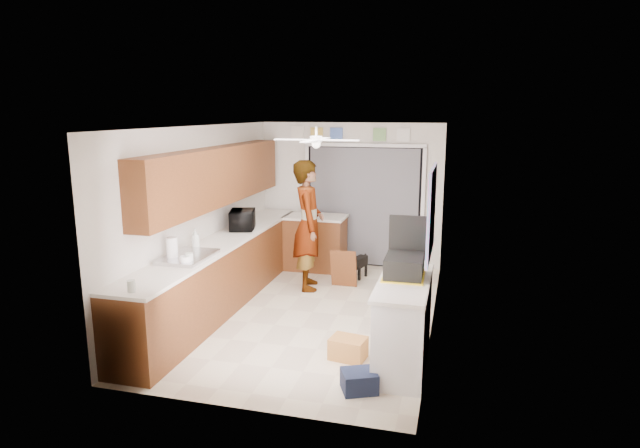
# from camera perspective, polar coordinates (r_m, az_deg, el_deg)

# --- Properties ---
(floor) EXTENTS (5.00, 5.00, 0.00)m
(floor) POSITION_cam_1_polar(r_m,az_deg,el_deg) (7.40, -0.79, -9.38)
(floor) COLOR beige
(floor) RESTS_ON ground
(ceiling) EXTENTS (5.00, 5.00, 0.00)m
(ceiling) POSITION_cam_1_polar(r_m,az_deg,el_deg) (6.89, -0.86, 10.37)
(ceiling) COLOR white
(ceiling) RESTS_ON ground
(wall_back) EXTENTS (3.20, 0.00, 3.20)m
(wall_back) POSITION_cam_1_polar(r_m,az_deg,el_deg) (9.43, 3.23, 3.15)
(wall_back) COLOR silver
(wall_back) RESTS_ON ground
(wall_front) EXTENTS (3.20, 0.00, 3.20)m
(wall_front) POSITION_cam_1_polar(r_m,az_deg,el_deg) (4.75, -8.93, -5.84)
(wall_front) COLOR silver
(wall_front) RESTS_ON ground
(wall_left) EXTENTS (0.00, 5.00, 5.00)m
(wall_left) POSITION_cam_1_polar(r_m,az_deg,el_deg) (7.62, -12.51, 0.76)
(wall_left) COLOR silver
(wall_left) RESTS_ON ground
(wall_right) EXTENTS (0.00, 5.00, 5.00)m
(wall_right) POSITION_cam_1_polar(r_m,az_deg,el_deg) (6.80, 12.29, -0.56)
(wall_right) COLOR silver
(wall_right) RESTS_ON ground
(left_base_cabinets) EXTENTS (0.60, 4.80, 0.90)m
(left_base_cabinets) POSITION_cam_1_polar(r_m,az_deg,el_deg) (7.68, -10.23, -5.21)
(left_base_cabinets) COLOR brown
(left_base_cabinets) RESTS_ON floor
(left_countertop) EXTENTS (0.62, 4.80, 0.04)m
(left_countertop) POSITION_cam_1_polar(r_m,az_deg,el_deg) (7.55, -10.30, -1.80)
(left_countertop) COLOR white
(left_countertop) RESTS_ON left_base_cabinets
(upper_cabinets) EXTENTS (0.32, 4.00, 0.80)m
(upper_cabinets) POSITION_cam_1_polar(r_m,az_deg,el_deg) (7.64, -10.94, 5.04)
(upper_cabinets) COLOR brown
(upper_cabinets) RESTS_ON wall_left
(sink_basin) EXTENTS (0.50, 0.76, 0.06)m
(sink_basin) POSITION_cam_1_polar(r_m,az_deg,el_deg) (6.68, -13.90, -3.47)
(sink_basin) COLOR silver
(sink_basin) RESTS_ON left_countertop
(faucet) EXTENTS (0.03, 0.03, 0.22)m
(faucet) POSITION_cam_1_polar(r_m,az_deg,el_deg) (6.75, -15.36, -2.56)
(faucet) COLOR silver
(faucet) RESTS_ON left_countertop
(peninsula_base) EXTENTS (1.00, 0.60, 0.90)m
(peninsula_base) POSITION_cam_1_polar(r_m,az_deg,el_deg) (9.23, -0.49, -2.10)
(peninsula_base) COLOR brown
(peninsula_base) RESTS_ON floor
(peninsula_top) EXTENTS (1.04, 0.64, 0.04)m
(peninsula_top) POSITION_cam_1_polar(r_m,az_deg,el_deg) (9.12, -0.50, 0.77)
(peninsula_top) COLOR white
(peninsula_top) RESTS_ON peninsula_base
(back_opening_recess) EXTENTS (2.00, 0.06, 2.10)m
(back_opening_recess) POSITION_cam_1_polar(r_m,az_deg,el_deg) (9.39, 4.68, 1.86)
(back_opening_recess) COLOR black
(back_opening_recess) RESTS_ON wall_back
(curtain_panel) EXTENTS (1.90, 0.03, 2.05)m
(curtain_panel) POSITION_cam_1_polar(r_m,az_deg,el_deg) (9.35, 4.64, 1.82)
(curtain_panel) COLOR slate
(curtain_panel) RESTS_ON wall_back
(door_trim_left) EXTENTS (0.06, 0.04, 2.10)m
(door_trim_left) POSITION_cam_1_polar(r_m,az_deg,el_deg) (9.59, -1.37, 2.10)
(door_trim_left) COLOR white
(door_trim_left) RESTS_ON wall_back
(door_trim_right) EXTENTS (0.06, 0.04, 2.10)m
(door_trim_right) POSITION_cam_1_polar(r_m,az_deg,el_deg) (9.24, 10.88, 1.52)
(door_trim_right) COLOR white
(door_trim_right) RESTS_ON wall_back
(door_trim_head) EXTENTS (2.10, 0.04, 0.06)m
(door_trim_head) POSITION_cam_1_polar(r_m,az_deg,el_deg) (9.24, 4.76, 8.37)
(door_trim_head) COLOR white
(door_trim_head) RESTS_ON wall_back
(header_frame_0) EXTENTS (0.22, 0.02, 0.22)m
(header_frame_0) POSITION_cam_1_polar(r_m,az_deg,el_deg) (9.44, -0.35, 9.59)
(header_frame_0) COLOR gold
(header_frame_0) RESTS_ON wall_back
(header_frame_1) EXTENTS (0.22, 0.02, 0.22)m
(header_frame_1) POSITION_cam_1_polar(r_m,az_deg,el_deg) (9.35, 1.75, 9.56)
(header_frame_1) COLOR #4C73CC
(header_frame_1) RESTS_ON wall_back
(header_frame_3) EXTENTS (0.22, 0.02, 0.22)m
(header_frame_3) POSITION_cam_1_polar(r_m,az_deg,el_deg) (9.22, 6.36, 9.46)
(header_frame_3) COLOR #71A55E
(header_frame_3) RESTS_ON wall_back
(header_frame_4) EXTENTS (0.22, 0.02, 0.22)m
(header_frame_4) POSITION_cam_1_polar(r_m,az_deg,el_deg) (9.17, 8.87, 9.37)
(header_frame_4) COLOR white
(header_frame_4) RESTS_ON wall_back
(route66_sign) EXTENTS (0.22, 0.02, 0.26)m
(route66_sign) POSITION_cam_1_polar(r_m,az_deg,el_deg) (9.54, -2.41, 9.60)
(route66_sign) COLOR silver
(route66_sign) RESTS_ON wall_back
(right_counter_base) EXTENTS (0.50, 1.40, 0.90)m
(right_counter_base) POSITION_cam_1_polar(r_m,az_deg,el_deg) (5.90, 8.93, -10.51)
(right_counter_base) COLOR white
(right_counter_base) RESTS_ON floor
(right_counter_top) EXTENTS (0.54, 1.44, 0.04)m
(right_counter_top) POSITION_cam_1_polar(r_m,az_deg,el_deg) (5.74, 8.98, -6.16)
(right_counter_top) COLOR white
(right_counter_top) RESTS_ON right_counter_base
(abstract_painting) EXTENTS (0.03, 1.15, 0.95)m
(abstract_painting) POSITION_cam_1_polar(r_m,az_deg,el_deg) (5.74, 11.81, 1.25)
(abstract_painting) COLOR #F95BCF
(abstract_painting) RESTS_ON wall_right
(ceiling_fan) EXTENTS (1.14, 1.14, 0.24)m
(ceiling_fan) POSITION_cam_1_polar(r_m,az_deg,el_deg) (7.09, -0.41, 8.96)
(ceiling_fan) COLOR white
(ceiling_fan) RESTS_ON ceiling
(microwave) EXTENTS (0.49, 0.60, 0.29)m
(microwave) POSITION_cam_1_polar(r_m,az_deg,el_deg) (8.14, -8.27, 0.44)
(microwave) COLOR black
(microwave) RESTS_ON left_countertop
(soap_bottle) EXTENTS (0.12, 0.12, 0.28)m
(soap_bottle) POSITION_cam_1_polar(r_m,az_deg,el_deg) (7.07, -13.13, -1.55)
(soap_bottle) COLOR silver
(soap_bottle) RESTS_ON left_countertop
(cup) EXTENTS (0.14, 0.14, 0.11)m
(cup) POSITION_cam_1_polar(r_m,az_deg,el_deg) (6.39, -14.13, -3.81)
(cup) COLOR white
(cup) RESTS_ON left_countertop
(jar_a) EXTENTS (0.10, 0.10, 0.13)m
(jar_a) POSITION_cam_1_polar(r_m,az_deg,el_deg) (6.43, -13.77, -3.59)
(jar_a) COLOR silver
(jar_a) RESTS_ON left_countertop
(jar_b) EXTENTS (0.09, 0.09, 0.12)m
(jar_b) POSITION_cam_1_polar(r_m,az_deg,el_deg) (5.62, -19.48, -6.27)
(jar_b) COLOR silver
(jar_b) RESTS_ON left_countertop
(paper_towel_roll) EXTENTS (0.14, 0.14, 0.28)m
(paper_towel_roll) POSITION_cam_1_polar(r_m,az_deg,el_deg) (6.60, -15.50, -2.59)
(paper_towel_roll) COLOR white
(paper_towel_roll) RESTS_ON left_countertop
(suitcase) EXTENTS (0.41, 0.54, 0.23)m
(suitcase) POSITION_cam_1_polar(r_m,az_deg,el_deg) (5.85, 8.98, -4.45)
(suitcase) COLOR black
(suitcase) RESTS_ON right_counter_top
(suitcase_rim) EXTENTS (0.45, 0.59, 0.02)m
(suitcase_rim) POSITION_cam_1_polar(r_m,az_deg,el_deg) (5.88, 8.95, -5.48)
(suitcase_rim) COLOR yellow
(suitcase_rim) RESTS_ON suitcase
(suitcase_lid) EXTENTS (0.42, 0.04, 0.50)m
(suitcase_lid) POSITION_cam_1_polar(r_m,az_deg,el_deg) (6.06, 9.34, -1.43)
(suitcase_lid) COLOR black
(suitcase_lid) RESTS_ON suitcase
(cardboard_box) EXTENTS (0.42, 0.35, 0.24)m
(cardboard_box) POSITION_cam_1_polar(r_m,az_deg,el_deg) (6.08, 3.02, -13.09)
(cardboard_box) COLOR #AA7435
(cardboard_box) RESTS_ON floor
(navy_crate) EXTENTS (0.42, 0.39, 0.20)m
(navy_crate) POSITION_cam_1_polar(r_m,az_deg,el_deg) (5.46, 4.21, -16.37)
(navy_crate) COLOR #151D36
(navy_crate) RESTS_ON floor
(cabinet_door_panel) EXTENTS (0.41, 0.16, 0.60)m
(cabinet_door_panel) POSITION_cam_1_polar(r_m,az_deg,el_deg) (8.30, 2.53, -4.77)
(cabinet_door_panel) COLOR brown
(cabinet_door_panel) RESTS_ON floor
(man) EXTENTS (0.66, 0.83, 1.98)m
(man) POSITION_cam_1_polar(r_m,az_deg,el_deg) (8.12, -1.24, -0.13)
(man) COLOR white
(man) RESTS_ON floor
(dog) EXTENTS (0.34, 0.54, 0.39)m
(dog) POSITION_cam_1_polar(r_m,az_deg,el_deg) (8.82, 4.21, -4.51)
(dog) COLOR black
(dog) RESTS_ON floor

